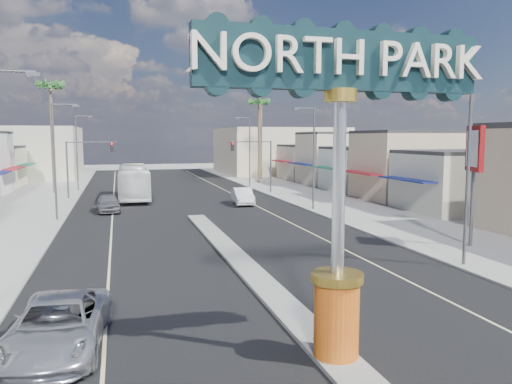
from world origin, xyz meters
TOP-DOWN VIEW (x-y plane):
  - ground at (0.00, 30.00)m, footprint 160.00×160.00m
  - road at (0.00, 30.00)m, footprint 20.00×120.00m
  - median_island at (0.00, 14.00)m, footprint 1.30×30.00m
  - sidewalk_left at (-14.00, 30.00)m, footprint 8.00×120.00m
  - sidewalk_right at (14.00, 30.00)m, footprint 8.00×120.00m
  - storefront_row_right at (24.00, 43.00)m, footprint 12.00×42.00m
  - backdrop_far_left at (-22.00, 75.00)m, footprint 20.00×20.00m
  - backdrop_far_right at (22.00, 75.00)m, footprint 20.00×20.00m
  - gateway_sign at (0.00, 1.98)m, footprint 8.20×1.50m
  - traffic_signal_left at (-9.18, 43.99)m, footprint 5.09×0.45m
  - traffic_signal_right at (9.18, 43.99)m, footprint 5.09×0.45m
  - streetlight_l_mid at (-10.43, 30.00)m, footprint 2.03×0.22m
  - streetlight_l_far at (-10.43, 52.00)m, footprint 2.03×0.22m
  - streetlight_r_near at (10.43, 10.00)m, footprint 2.03×0.22m
  - streetlight_r_mid at (10.43, 30.00)m, footprint 2.03×0.22m
  - streetlight_r_far at (10.43, 52.00)m, footprint 2.03×0.22m
  - palm_left_far at (-13.00, 50.00)m, footprint 2.60×2.60m
  - palm_right_mid at (13.00, 56.00)m, footprint 2.60×2.60m
  - palm_right_far at (15.00, 62.00)m, footprint 2.60×2.60m
  - suv_left at (-7.82, 4.86)m, footprint 3.16×5.96m
  - car_parked_left at (-6.85, 33.79)m, footprint 2.15×4.72m
  - car_parked_right at (5.50, 35.35)m, footprint 2.11×4.96m
  - city_bus at (-4.42, 42.84)m, footprint 3.17×12.81m
  - bank_pylon_sign at (13.81, 13.53)m, footprint 0.97×2.15m

SIDE VIEW (x-z plane):
  - ground at x=0.00m, z-range 0.00..0.00m
  - road at x=0.00m, z-range 0.00..0.01m
  - sidewalk_left at x=-14.00m, z-range 0.00..0.12m
  - sidewalk_right at x=14.00m, z-range 0.00..0.12m
  - median_island at x=0.00m, z-range 0.00..0.16m
  - car_parked_left at x=-6.85m, z-range 0.00..1.57m
  - car_parked_right at x=5.50m, z-range 0.00..1.59m
  - suv_left at x=-7.82m, z-range 0.00..1.59m
  - city_bus at x=-4.42m, z-range 0.00..3.56m
  - storefront_row_right at x=24.00m, z-range 0.00..6.00m
  - backdrop_far_left at x=-22.00m, z-range 0.00..8.00m
  - backdrop_far_right at x=22.00m, z-range 0.00..8.00m
  - traffic_signal_left at x=-9.18m, z-range 1.27..7.27m
  - traffic_signal_right at x=9.18m, z-range 1.27..7.27m
  - streetlight_l_mid at x=-10.43m, z-range 0.57..9.57m
  - streetlight_l_far at x=-10.43m, z-range 0.57..9.57m
  - streetlight_r_near at x=10.43m, z-range 0.57..9.57m
  - streetlight_r_mid at x=10.43m, z-range 0.57..9.57m
  - streetlight_r_far at x=10.43m, z-range 0.57..9.57m
  - bank_pylon_sign at x=13.81m, z-range 1.91..8.89m
  - gateway_sign at x=0.00m, z-range 1.35..10.50m
  - palm_right_mid at x=13.00m, z-range 4.55..16.65m
  - palm_left_far at x=-13.00m, z-range 4.95..18.05m
  - palm_right_far at x=15.00m, z-range 5.34..19.44m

